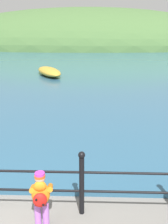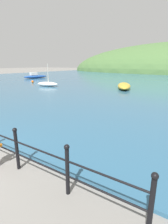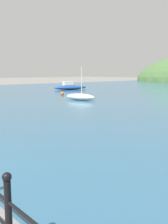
{
  "view_description": "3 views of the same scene",
  "coord_description": "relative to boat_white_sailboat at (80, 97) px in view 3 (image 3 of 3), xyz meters",
  "views": [
    {
      "loc": [
        2.27,
        -2.53,
        3.08
      ],
      "look_at": [
        2.03,
        3.88,
        1.21
      ],
      "focal_mm": 42.0,
      "sensor_mm": 36.0,
      "label": 1
    },
    {
      "loc": [
        5.96,
        -1.05,
        2.82
      ],
      "look_at": [
        2.3,
        4.45,
        0.99
      ],
      "focal_mm": 28.0,
      "sensor_mm": 36.0,
      "label": 2
    },
    {
      "loc": [
        6.76,
        0.17,
        2.43
      ],
      "look_at": [
        0.84,
        5.44,
        1.22
      ],
      "focal_mm": 42.0,
      "sensor_mm": 36.0,
      "label": 3
    }
  ],
  "objects": [
    {
      "name": "boat_white_sailboat",
      "position": [
        0.0,
        0.0,
        0.0
      ],
      "size": [
        2.92,
        1.68,
        2.75
      ],
      "color": "silver",
      "rests_on": "water"
    },
    {
      "name": "boat_nearest_quay",
      "position": [
        -11.04,
        7.75,
        0.08
      ],
      "size": [
        2.66,
        4.9,
        1.11
      ],
      "color": "#1E4793",
      "rests_on": "water"
    },
    {
      "name": "mooring_buoy",
      "position": [
        -4.69,
        1.64,
        -0.1
      ],
      "size": [
        0.36,
        0.36,
        0.36
      ],
      "primitive_type": "sphere",
      "color": "orange",
      "rests_on": "water"
    }
  ]
}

